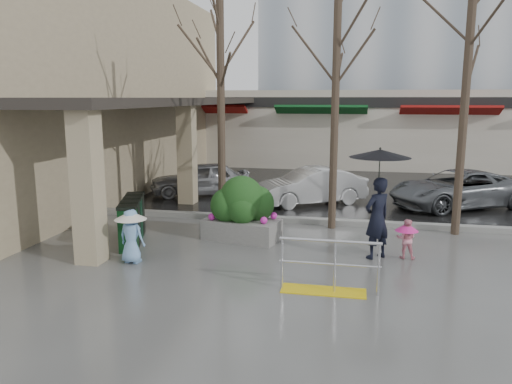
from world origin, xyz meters
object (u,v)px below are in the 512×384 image
(child_pink, at_px, (406,236))
(car_b, at_px, (311,186))
(woman, at_px, (378,195))
(handrail, at_px, (327,273))
(child_blue, at_px, (131,231))
(news_boxes, at_px, (132,221))
(tree_mideast, at_px, (469,48))
(tree_midwest, at_px, (337,36))
(planter, at_px, (242,209))
(car_a, at_px, (200,179))
(tree_west, at_px, (220,44))
(car_c, at_px, (457,189))

(child_pink, distance_m, car_b, 6.11)
(woman, distance_m, car_b, 6.02)
(handrail, xyz_separation_m, child_pink, (1.64, 2.39, 0.16))
(child_pink, bearing_deg, child_blue, 19.57)
(news_boxes, bearing_deg, child_blue, -83.57)
(car_b, bearing_deg, tree_mideast, 22.00)
(tree_midwest, distance_m, news_boxes, 7.19)
(tree_mideast, bearing_deg, news_boxes, -163.38)
(planter, xyz_separation_m, car_a, (-2.90, 5.52, -0.17))
(planter, bearing_deg, car_b, 74.40)
(child_pink, distance_m, news_boxes, 6.69)
(handrail, xyz_separation_m, tree_mideast, (3.14, 4.80, 4.48))
(planter, bearing_deg, tree_west, 120.82)
(tree_midwest, distance_m, child_blue, 7.32)
(child_pink, relative_size, car_b, 0.24)
(handrail, distance_m, car_b, 7.95)
(car_a, bearing_deg, car_b, 57.71)
(tree_mideast, relative_size, planter, 3.13)
(tree_west, height_order, tree_mideast, tree_west)
(tree_west, distance_m, woman, 6.17)
(woman, bearing_deg, car_a, -87.91)
(handrail, bearing_deg, tree_west, 124.99)
(car_a, distance_m, car_b, 4.29)
(handrail, bearing_deg, tree_mideast, 56.81)
(tree_west, relative_size, car_b, 1.78)
(child_pink, height_order, car_b, car_b)
(tree_mideast, height_order, child_pink, tree_mideast)
(tree_west, xyz_separation_m, news_boxes, (-1.69, -2.45, -4.52))
(car_a, bearing_deg, news_boxes, -19.67)
(handrail, relative_size, child_blue, 1.56)
(child_blue, bearing_deg, car_a, -74.20)
(child_blue, height_order, car_a, car_a)
(child_pink, xyz_separation_m, car_a, (-6.91, 6.27, 0.10))
(handrail, bearing_deg, woman, 66.90)
(car_c, bearing_deg, woman, -53.35)
(woman, bearing_deg, child_blue, -27.29)
(tree_midwest, xyz_separation_m, child_pink, (1.80, -2.41, -4.70))
(car_b, distance_m, car_c, 4.84)
(tree_mideast, height_order, car_a, tree_mideast)
(woman, height_order, planter, woman)
(tree_west, bearing_deg, news_boxes, -124.69)
(news_boxes, xyz_separation_m, car_b, (4.00, 5.52, 0.07))
(handrail, height_order, tree_west, tree_west)
(tree_mideast, bearing_deg, woman, -130.64)
(tree_mideast, xyz_separation_m, child_blue, (-7.50, -3.95, -4.14))
(tree_mideast, relative_size, car_a, 1.76)
(planter, bearing_deg, handrail, -52.97)
(child_blue, height_order, news_boxes, child_blue)
(tree_midwest, height_order, woman, tree_midwest)
(woman, xyz_separation_m, car_c, (2.80, 6.04, -0.85))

